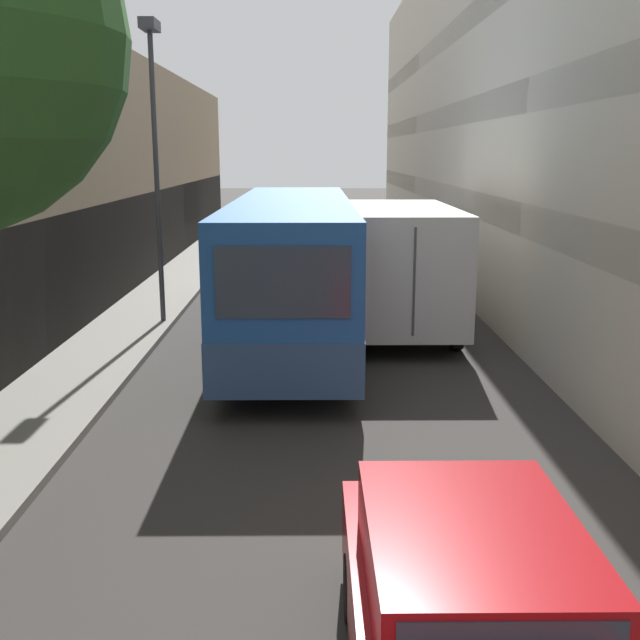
{
  "coord_description": "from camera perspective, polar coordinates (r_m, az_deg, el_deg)",
  "views": [
    {
      "loc": [
        -0.13,
        0.75,
        4.17
      ],
      "look_at": [
        -0.03,
        12.15,
        1.6
      ],
      "focal_mm": 42.0,
      "sensor_mm": 36.0,
      "label": 1
    }
  ],
  "objects": [
    {
      "name": "ground_plane",
      "position": [
        14.85,
        0.0,
        -3.61
      ],
      "size": [
        150.0,
        150.0,
        0.0
      ],
      "primitive_type": "plane",
      "color": "#33302D"
    },
    {
      "name": "bus",
      "position": [
        16.8,
        -2.08,
        4.13
      ],
      "size": [
        2.51,
        11.25,
        3.15
      ],
      "color": "#1E519E",
      "rests_on": "ground_plane"
    },
    {
      "name": "street_lamp",
      "position": [
        18.29,
        -12.54,
        14.81
      ],
      "size": [
        0.36,
        0.8,
        6.94
      ],
      "color": "#38383D",
      "rests_on": "sidewalk_left"
    },
    {
      "name": "box_truck",
      "position": [
        18.28,
        5.7,
        4.54
      ],
      "size": [
        2.46,
        7.52,
        2.94
      ],
      "color": "silver",
      "rests_on": "ground_plane"
    },
    {
      "name": "building_right_apartment",
      "position": [
        15.32,
        21.25,
        17.18
      ],
      "size": [
        2.4,
        60.0,
        11.22
      ],
      "color": "beige",
      "rests_on": "ground_plane"
    },
    {
      "name": "car_hatchback",
      "position": [
        6.08,
        11.47,
        -21.58
      ],
      "size": [
        1.78,
        4.04,
        1.53
      ],
      "color": "#9E0F14",
      "rests_on": "ground_plane"
    },
    {
      "name": "sidewalk_left",
      "position": [
        15.47,
        -17.11,
        -3.25
      ],
      "size": [
        1.98,
        60.0,
        0.13
      ],
      "color": "gray",
      "rests_on": "ground_plane"
    },
    {
      "name": "panel_van",
      "position": [
        29.11,
        -2.18,
        6.53
      ],
      "size": [
        1.95,
        4.73,
        1.87
      ],
      "color": "navy",
      "rests_on": "ground_plane"
    }
  ]
}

